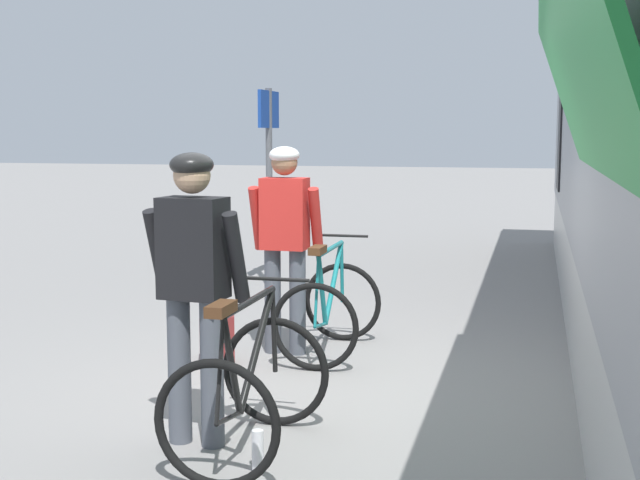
{
  "coord_description": "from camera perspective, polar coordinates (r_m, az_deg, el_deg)",
  "views": [
    {
      "loc": [
        1.46,
        -5.89,
        1.88
      ],
      "look_at": [
        -0.15,
        0.37,
        1.05
      ],
      "focal_mm": 47.33,
      "sensor_mm": 36.0,
      "label": 1
    }
  ],
  "objects": [
    {
      "name": "ground_plane",
      "position": [
        6.35,
        0.52,
        -9.9
      ],
      "size": [
        80.0,
        80.0,
        0.0
      ],
      "primitive_type": "plane",
      "color": "gray"
    },
    {
      "name": "cyclist_near_in_red",
      "position": [
        7.1,
        -2.39,
        0.62
      ],
      "size": [
        0.61,
        0.31,
        1.76
      ],
      "color": "#4C515B",
      "rests_on": "ground"
    },
    {
      "name": "cyclist_far_in_dark",
      "position": [
        5.05,
        -8.52,
        -2.17
      ],
      "size": [
        0.63,
        0.34,
        1.76
      ],
      "color": "#4C515B",
      "rests_on": "ground"
    },
    {
      "name": "bicycle_near_teal",
      "position": [
        7.14,
        0.64,
        -4.64
      ],
      "size": [
        0.72,
        1.08,
        0.99
      ],
      "color": "black",
      "rests_on": "ground"
    },
    {
      "name": "bicycle_far_black",
      "position": [
        4.99,
        -4.87,
        -9.93
      ],
      "size": [
        0.71,
        1.08,
        0.99
      ],
      "color": "black",
      "rests_on": "ground"
    },
    {
      "name": "backpack_on_platform",
      "position": [
        6.97,
        -6.97,
        -6.69
      ],
      "size": [
        0.33,
        0.27,
        0.4
      ],
      "primitive_type": "cube",
      "rotation": [
        0.0,
        0.0,
        0.37
      ],
      "color": "maroon",
      "rests_on": "ground"
    },
    {
      "name": "water_bottle_near_the_bikes",
      "position": [
        4.84,
        -4.28,
        -14.02
      ],
      "size": [
        0.07,
        0.07,
        0.24
      ],
      "primitive_type": "cylinder",
      "color": "silver",
      "rests_on": "ground"
    },
    {
      "name": "platform_sign_post",
      "position": [
        10.21,
        -3.47,
        5.85
      ],
      "size": [
        0.08,
        0.7,
        2.4
      ],
      "color": "#595B60",
      "rests_on": "ground"
    }
  ]
}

